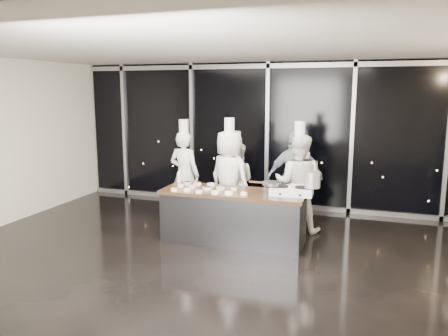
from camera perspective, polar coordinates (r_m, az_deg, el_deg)
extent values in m
plane|color=black|center=(6.89, -1.12, -11.93)|extent=(9.00, 9.00, 0.00)
cube|color=beige|center=(9.80, 5.81, 4.30)|extent=(9.00, 0.02, 3.20)
cube|color=beige|center=(3.46, -21.40, -7.22)|extent=(9.00, 0.02, 3.20)
cube|color=beige|center=(6.41, -1.22, 15.60)|extent=(9.00, 7.00, 0.02)
cube|color=black|center=(9.74, 5.73, 4.27)|extent=(8.90, 0.04, 3.18)
cube|color=#95979D|center=(9.66, 5.82, 13.12)|extent=(8.90, 0.08, 0.10)
cube|color=#95979D|center=(9.97, 5.51, -4.66)|extent=(8.90, 0.08, 0.10)
cube|color=#95979D|center=(11.07, -12.86, 4.76)|extent=(0.08, 0.08, 3.20)
cube|color=#95979D|center=(10.25, -4.22, 4.58)|extent=(0.08, 0.08, 3.20)
cube|color=#95979D|center=(9.69, 5.66, 4.24)|extent=(0.08, 0.08, 3.20)
cube|color=#95979D|center=(9.46, 16.37, 3.73)|extent=(0.08, 0.08, 3.20)
cube|color=#95979D|center=(9.56, 27.22, 3.08)|extent=(0.08, 0.08, 3.20)
cube|color=#333338|center=(7.56, 1.20, -6.54)|extent=(2.40, 0.80, 0.84)
cube|color=#432D1C|center=(7.44, 1.21, -3.22)|extent=(2.46, 0.86, 0.06)
cube|color=white|center=(7.24, 8.82, -2.98)|extent=(0.71, 0.46, 0.12)
cylinder|color=black|center=(7.25, 7.51, -2.37)|extent=(0.24, 0.24, 0.02)
cylinder|color=black|center=(7.21, 10.16, -2.51)|extent=(0.24, 0.24, 0.02)
cylinder|color=black|center=(7.05, 7.33, -3.39)|extent=(0.04, 0.02, 0.04)
cylinder|color=black|center=(7.02, 9.88, -3.53)|extent=(0.04, 0.02, 0.04)
cylinder|color=slate|center=(7.26, 6.27, -2.02)|extent=(0.33, 0.33, 0.05)
cube|color=#4C2B14|center=(7.31, 4.16, -1.86)|extent=(0.23, 0.04, 0.02)
cylinder|color=#A8A8AB|center=(7.16, 11.47, -1.52)|extent=(0.27, 0.27, 0.26)
cylinder|color=white|center=(7.46, -6.53, -2.83)|extent=(0.11, 0.11, 0.04)
cylinder|color=#F7A229|center=(7.46, -6.53, -2.71)|extent=(0.09, 0.09, 0.01)
cylinder|color=white|center=(7.75, -5.70, -2.32)|extent=(0.11, 0.11, 0.04)
cylinder|color=beige|center=(7.75, -5.70, -2.20)|extent=(0.09, 0.09, 0.01)
cylinder|color=white|center=(7.98, -4.79, -1.96)|extent=(0.14, 0.14, 0.04)
cylinder|color=black|center=(7.97, -4.79, -1.84)|extent=(0.11, 0.11, 0.01)
cylinder|color=white|center=(7.41, -4.81, -2.90)|extent=(0.12, 0.12, 0.04)
cylinder|color=silver|center=(7.41, -4.81, -2.77)|extent=(0.10, 0.10, 0.01)
cylinder|color=white|center=(7.66, -4.16, -2.46)|extent=(0.12, 0.12, 0.04)
cylinder|color=#E0B570|center=(7.65, -4.16, -2.34)|extent=(0.10, 0.10, 0.01)
cylinder|color=white|center=(7.88, -3.49, -2.09)|extent=(0.14, 0.14, 0.04)
cylinder|color=#95614A|center=(7.88, -3.49, -1.97)|extent=(0.12, 0.12, 0.01)
cylinder|color=white|center=(7.29, -3.28, -3.09)|extent=(0.12, 0.12, 0.04)
cylinder|color=#E26F5D|center=(7.29, -3.28, -2.96)|extent=(0.10, 0.10, 0.01)
cylinder|color=white|center=(7.54, -2.22, -2.64)|extent=(0.17, 0.17, 0.04)
cylinder|color=black|center=(7.53, -2.22, -2.52)|extent=(0.14, 0.14, 0.01)
cylinder|color=white|center=(7.81, -1.72, -2.19)|extent=(0.15, 0.15, 0.04)
cylinder|color=beige|center=(7.80, -1.72, -2.07)|extent=(0.12, 0.12, 0.01)
cylinder|color=white|center=(7.23, -1.15, -3.18)|extent=(0.14, 0.14, 0.04)
cylinder|color=#D1B953|center=(7.23, -1.15, -3.06)|extent=(0.11, 0.11, 0.01)
cylinder|color=white|center=(7.52, -0.48, -2.66)|extent=(0.14, 0.14, 0.04)
cylinder|color=#A2865C|center=(7.52, -0.48, -2.54)|extent=(0.11, 0.11, 0.01)
cylinder|color=white|center=(7.17, 0.66, -3.31)|extent=(0.14, 0.14, 0.04)
cylinder|color=beige|center=(7.16, 0.66, -3.18)|extent=(0.12, 0.12, 0.01)
cylinder|color=white|center=(7.46, 1.32, -2.77)|extent=(0.11, 0.11, 0.04)
cylinder|color=olive|center=(7.46, 1.32, -2.65)|extent=(0.09, 0.09, 0.01)
cylinder|color=white|center=(7.14, 2.62, -3.37)|extent=(0.12, 0.12, 0.04)
cylinder|color=#ECBE4E|center=(7.14, 2.62, -3.24)|extent=(0.09, 0.09, 0.01)
cylinder|color=white|center=(8.07, -5.92, -1.33)|extent=(0.07, 0.07, 0.18)
cone|color=white|center=(8.05, -5.93, -0.48)|extent=(0.06, 0.06, 0.06)
imported|color=white|center=(8.90, -5.18, -0.89)|extent=(0.70, 0.51, 1.79)
cylinder|color=white|center=(8.76, -5.28, 5.49)|extent=(0.21, 0.21, 0.26)
imported|color=white|center=(8.36, 0.69, -1.34)|extent=(1.06, 0.89, 1.85)
cylinder|color=white|center=(8.21, 0.70, 5.69)|extent=(0.25, 0.25, 0.26)
imported|color=white|center=(8.73, 1.55, -1.80)|extent=(0.83, 0.69, 1.56)
cylinder|color=white|center=(8.59, 1.58, 3.96)|extent=(0.21, 0.21, 0.26)
imported|color=#141D38|center=(8.57, 9.24, -1.24)|extent=(1.16, 0.76, 1.83)
imported|color=white|center=(8.13, 9.66, -1.96)|extent=(0.88, 0.69, 1.81)
cylinder|color=white|center=(7.99, 9.87, 5.11)|extent=(0.19, 0.19, 0.26)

